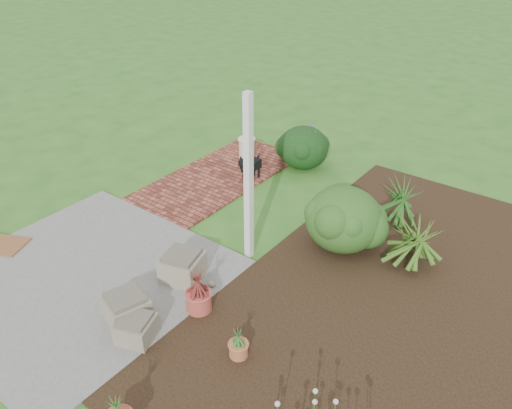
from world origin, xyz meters
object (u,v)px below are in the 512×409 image
Objects in this scene: stone_trough_near at (127,309)px; cream_ceramic_urn at (247,148)px; black_dog at (250,165)px; evergreen_shrub at (344,217)px.

stone_trough_near is 1.18× the size of cream_ceramic_urn.
stone_trough_near is 0.83× the size of black_dog.
cream_ceramic_urn is (-1.72, 4.59, 0.04)m from stone_trough_near.
evergreen_shrub reaches higher than cream_ceramic_urn.
black_dog is (-1.07, 3.85, 0.14)m from stone_trough_near.
cream_ceramic_urn is 0.37× the size of evergreen_shrub.
evergreen_shrub is (2.39, -0.81, 0.17)m from black_dog.
cream_ceramic_urn is 3.43m from evergreen_shrub.
black_dog is 1.41× the size of cream_ceramic_urn.
stone_trough_near is at bearing -70.00° from black_dog.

